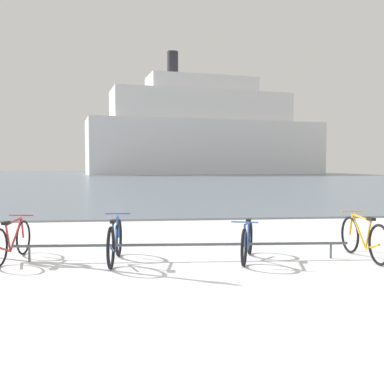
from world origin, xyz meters
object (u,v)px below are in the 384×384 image
bicycle_0 (12,241)px  ferry_ship (205,134)px  bicycle_3 (364,238)px  bicycle_2 (247,241)px  bicycle_1 (115,241)px

bicycle_0 → ferry_ship: size_ratio=0.04×
bicycle_0 → bicycle_3: size_ratio=0.94×
bicycle_3 → ferry_ship: ferry_ship is taller
ferry_ship → bicycle_2: bearing=-97.3°
bicycle_1 → ferry_ship: ferry_ship is taller
ferry_ship → bicycle_1: bearing=-99.1°
bicycle_2 → ferry_ship: bearing=82.7°
bicycle_3 → bicycle_0: bearing=175.2°
bicycle_0 → bicycle_1: 1.88m
bicycle_1 → bicycle_3: bearing=-2.3°
bicycle_2 → bicycle_0: bearing=174.1°
bicycle_2 → ferry_ship: ferry_ship is taller
bicycle_3 → ferry_ship: bearing=84.3°
bicycle_0 → bicycle_3: (6.35, -0.53, 0.02)m
bicycle_0 → bicycle_3: bearing=-4.8°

